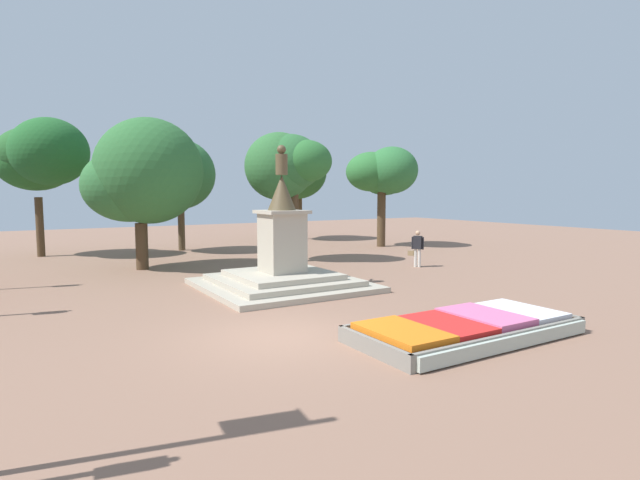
% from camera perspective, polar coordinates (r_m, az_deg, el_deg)
% --- Properties ---
extents(ground_plane, '(82.75, 82.75, 0.00)m').
position_cam_1_polar(ground_plane, '(12.02, -4.54, -10.92)').
color(ground_plane, '#8C6651').
extents(flower_planter, '(5.55, 2.56, 0.48)m').
position_cam_1_polar(flower_planter, '(12.34, 16.48, -9.65)').
color(flower_planter, '#38281C').
rests_on(flower_planter, ground_plane).
extents(statue_monument, '(5.46, 5.46, 5.04)m').
position_cam_1_polar(statue_monument, '(17.79, -4.33, -2.78)').
color(statue_monument, '#AFA591').
rests_on(statue_monument, ground_plane).
extents(pedestrian_with_handbag, '(0.48, 0.65, 1.67)m').
position_cam_1_polar(pedestrian_with_handbag, '(23.06, 11.04, -0.74)').
color(pedestrian_with_handbag, beige).
rests_on(pedestrian_with_handbag, ground_plane).
extents(park_tree_far_left, '(4.36, 4.34, 6.39)m').
position_cam_1_polar(park_tree_far_left, '(29.49, -16.30, 7.19)').
color(park_tree_far_left, brown).
rests_on(park_tree_far_left, ground_plane).
extents(park_tree_behind_statue, '(4.29, 4.24, 6.20)m').
position_cam_1_polar(park_tree_behind_statue, '(31.65, 7.24, 7.70)').
color(park_tree_behind_statue, '#4C3823').
rests_on(park_tree_behind_statue, ground_plane).
extents(park_tree_far_right, '(4.51, 5.20, 7.20)m').
position_cam_1_polar(park_tree_far_right, '(30.20, -29.37, 8.35)').
color(park_tree_far_right, '#4C3823').
rests_on(park_tree_far_right, ground_plane).
extents(park_tree_street_side, '(3.85, 3.86, 6.30)m').
position_cam_1_polar(park_tree_street_side, '(24.44, -3.73, 8.58)').
color(park_tree_street_side, '#4C3823').
rests_on(park_tree_street_side, ground_plane).
extents(park_tree_mid_canopy, '(5.08, 4.79, 6.62)m').
position_cam_1_polar(park_tree_mid_canopy, '(23.25, -19.56, 6.94)').
color(park_tree_mid_canopy, '#4C3823').
rests_on(park_tree_mid_canopy, ground_plane).
extents(park_tree_distant, '(4.36, 4.68, 6.69)m').
position_cam_1_polar(park_tree_distant, '(35.96, -2.84, 7.73)').
color(park_tree_distant, '#4C3823').
rests_on(park_tree_distant, ground_plane).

